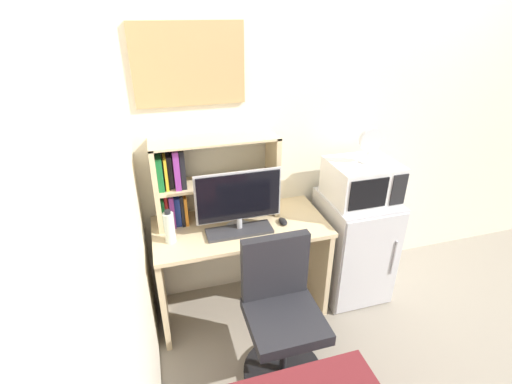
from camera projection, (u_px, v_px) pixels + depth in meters
name	position (u px, v px, depth m)	size (l,w,h in m)	color
wall_back	(402.00, 116.00, 2.83)	(6.40, 0.04, 2.60)	silver
wall_left	(113.00, 338.00, 0.94)	(0.04, 4.40, 2.60)	silver
desk	(241.00, 252.00, 2.58)	(1.17, 0.57, 0.73)	beige
hutch_bookshelf	(196.00, 179.00, 2.43)	(0.83, 0.25, 0.57)	beige
monitor	(239.00, 200.00, 2.32)	(0.56, 0.20, 0.42)	#B7B7BC
keyboard	(239.00, 231.00, 2.40)	(0.43, 0.15, 0.02)	#333338
computer_mouse	(283.00, 221.00, 2.50)	(0.05, 0.10, 0.03)	black
water_bottle	(169.00, 227.00, 2.26)	(0.07, 0.07, 0.22)	silver
mini_fridge	(353.00, 245.00, 2.83)	(0.49, 0.54, 0.82)	silver
microwave	(362.00, 181.00, 2.58)	(0.46, 0.40, 0.28)	silver
desk_fan	(370.00, 144.00, 2.46)	(0.16, 0.11, 0.24)	silver
desk_chair	(281.00, 320.00, 2.17)	(0.49, 0.49, 0.90)	black
wall_corkboard	(189.00, 65.00, 2.20)	(0.68, 0.02, 0.49)	tan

